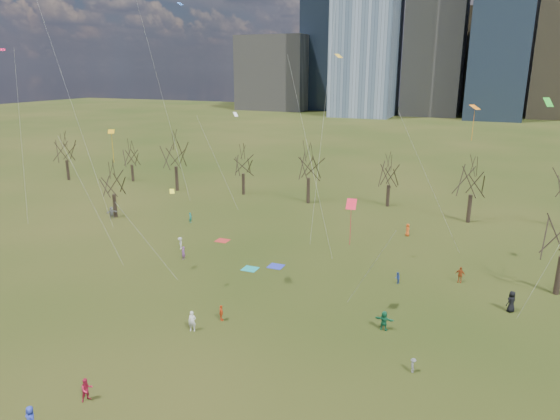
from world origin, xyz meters
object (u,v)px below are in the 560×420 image
at_px(blanket_navy, 276,266).
at_px(person_2, 87,390).
at_px(person_4, 221,313).
at_px(person_0, 31,419).
at_px(person_1, 192,321).
at_px(blanket_crimson, 222,241).
at_px(blanket_teal, 250,269).

bearing_deg(blanket_navy, person_2, -95.04).
relative_size(blanket_navy, person_4, 1.14).
height_order(person_0, person_1, person_1).
distance_m(blanket_crimson, person_4, 20.46).
distance_m(blanket_teal, person_4, 11.43).
bearing_deg(person_1, person_0, -120.19).
height_order(blanket_crimson, person_0, person_0).
relative_size(blanket_crimson, person_1, 0.93).
height_order(blanket_navy, person_2, person_2).
xyz_separation_m(blanket_crimson, person_0, (6.20, -33.99, 0.80)).
bearing_deg(person_1, blanket_navy, 66.68).
distance_m(blanket_navy, blanket_crimson, 10.71).
bearing_deg(blanket_navy, person_4, -87.80).
distance_m(blanket_crimson, person_1, 22.07).
relative_size(blanket_teal, person_0, 0.98).
height_order(blanket_navy, person_4, person_4).
relative_size(blanket_teal, blanket_crimson, 1.00).
distance_m(person_0, person_2, 3.58).
height_order(blanket_crimson, person_2, person_2).
relative_size(blanket_teal, person_4, 1.14).
bearing_deg(blanket_crimson, person_2, -76.75).
bearing_deg(person_2, blanket_navy, 21.29).
xyz_separation_m(person_0, person_4, (3.74, 16.12, -0.11)).
xyz_separation_m(person_1, person_2, (-1.42, -10.24, -0.06)).
bearing_deg(blanket_teal, person_1, -83.97).
bearing_deg(person_0, person_1, 97.12).
bearing_deg(person_2, blanket_teal, 26.36).
bearing_deg(blanket_teal, person_4, -76.04).
xyz_separation_m(blanket_navy, blanket_crimson, (-9.44, 5.06, 0.00)).
bearing_deg(blanket_navy, person_1, -93.13).
bearing_deg(blanket_crimson, blanket_teal, -43.42).
distance_m(person_0, person_4, 16.54).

